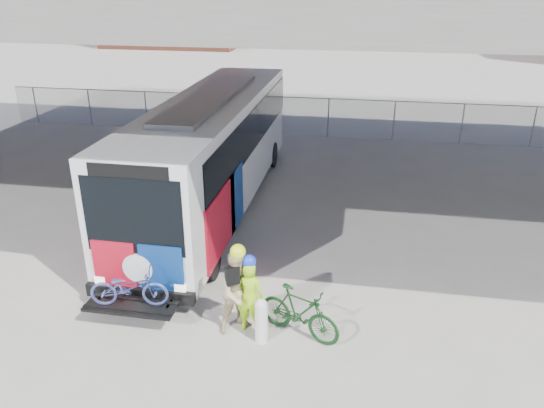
% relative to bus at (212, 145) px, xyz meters
% --- Properties ---
extents(ground, '(160.00, 160.00, 0.00)m').
position_rel_bus_xyz_m(ground, '(2.00, -3.20, -2.11)').
color(ground, '#9E9991').
rests_on(ground, ground).
extents(bus, '(2.67, 12.98, 3.69)m').
position_rel_bus_xyz_m(bus, '(0.00, 0.00, 0.00)').
color(bus, silver).
rests_on(bus, ground).
extents(chainlink_fence, '(30.00, 0.06, 30.00)m').
position_rel_bus_xyz_m(chainlink_fence, '(2.00, 8.80, -0.69)').
color(chainlink_fence, gray).
rests_on(chainlink_fence, ground).
extents(bollard, '(0.26, 0.26, 1.02)m').
position_rel_bus_xyz_m(bollard, '(2.90, -6.66, -1.57)').
color(bollard, beige).
rests_on(bollard, ground).
extents(cyclist_hivis, '(0.63, 0.44, 1.83)m').
position_rel_bus_xyz_m(cyclist_hivis, '(2.59, -6.33, -1.23)').
color(cyclist_hivis, '#A0E117').
rests_on(cyclist_hivis, ground).
extents(cyclist_tan, '(1.15, 1.11, 2.05)m').
position_rel_bus_xyz_m(cyclist_tan, '(2.36, -6.33, -1.14)').
color(cyclist_tan, tan).
rests_on(cyclist_tan, ground).
extents(bike_parked, '(1.94, 1.25, 1.13)m').
position_rel_bus_xyz_m(bike_parked, '(3.65, -6.33, -1.54)').
color(bike_parked, '#123816').
rests_on(bike_parked, ground).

